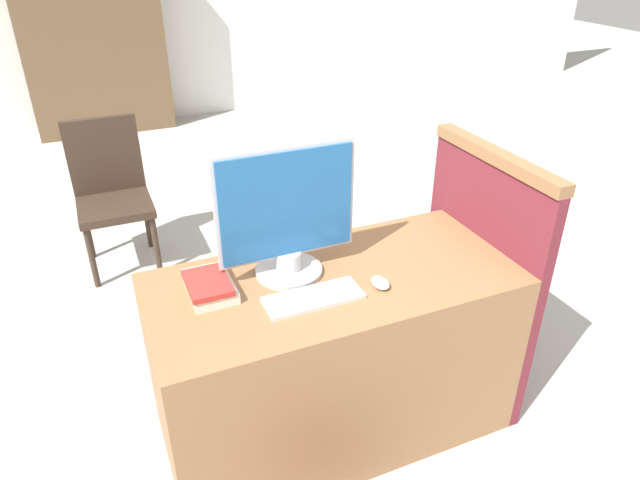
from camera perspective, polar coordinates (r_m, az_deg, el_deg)
name	(u,v)px	position (r m, az deg, el deg)	size (l,w,h in m)	color
desk	(333,356)	(2.42, 1.31, -11.49)	(1.43, 0.67, 0.78)	#8C603D
carrel_divider	(479,271)	(2.67, 15.60, -3.05)	(0.07, 0.76, 1.17)	maroon
monitor	(287,217)	(2.10, -3.32, 2.32)	(0.54, 0.26, 0.51)	#B7B7BC
keyboard	(313,298)	(2.07, -0.67, -5.81)	(0.36, 0.14, 0.02)	silver
mouse	(380,283)	(2.14, 6.05, -4.28)	(0.06, 0.09, 0.03)	silver
book_stack	(209,285)	(2.13, -11.00, -4.47)	(0.17, 0.25, 0.06)	silver
far_chair	(111,188)	(3.80, -20.17, 4.88)	(0.44, 0.44, 0.93)	#38281E
bookshelf_far	(92,35)	(6.41, -21.80, 18.47)	(1.36, 0.32, 1.96)	brown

